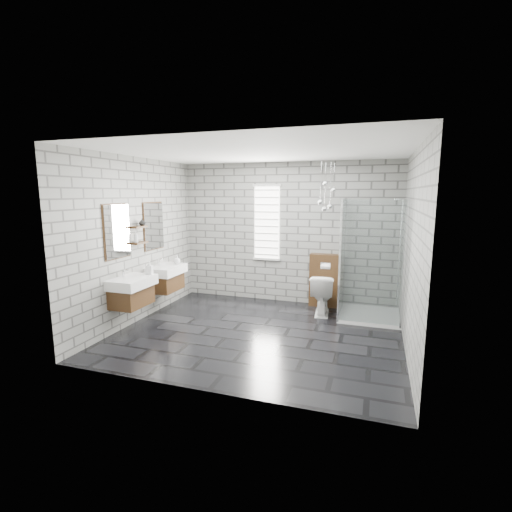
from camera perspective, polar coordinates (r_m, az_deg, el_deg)
The scene contains 20 objects.
floor at distance 5.82m, azimuth 0.38°, elevation -11.82°, with size 4.20×3.60×0.02m, color black.
ceiling at distance 5.45m, azimuth 0.42°, elevation 15.86°, with size 4.20×3.60×0.02m, color white.
wall_back at distance 7.20m, azimuth 4.79°, elevation 3.48°, with size 4.20×0.02×2.70m, color gray.
wall_front at distance 3.81m, azimuth -7.91°, elevation -2.10°, with size 4.20×0.02×2.70m, color gray.
wall_left at distance 6.43m, azimuth -17.83°, elevation 2.30°, with size 0.02×3.60×2.70m, color gray.
wall_right at distance 5.24m, azimuth 22.96°, elevation 0.43°, with size 0.02×3.60×2.70m, color gray.
vanity_left at distance 6.01m, azimuth -18.83°, elevation -4.00°, with size 0.47×0.70×1.57m.
vanity_right at distance 6.79m, azimuth -13.92°, elevation -2.23°, with size 0.47×0.70×1.57m.
shelf_lower at distance 6.35m, azimuth -17.49°, elevation 1.96°, with size 0.14×0.30×0.03m, color #472C15.
shelf_upper at distance 6.32m, azimuth -17.61°, elevation 4.29°, with size 0.14×0.30×0.03m, color #472C15.
window at distance 7.26m, azimuth 1.68°, elevation 5.14°, with size 0.56×0.05×1.48m.
cistern_panel at distance 7.10m, azimuth 10.67°, elevation -3.71°, with size 0.60×0.20×1.00m, color #472C15.
flush_plate at distance 6.94m, azimuth 10.64°, elevation -1.49°, with size 0.18×0.01×0.12m, color silver.
shower_enclosure at distance 6.55m, azimuth 16.32°, elevation -5.04°, with size 1.00×1.00×2.03m.
pendant_cluster at distance 6.58m, azimuth 10.82°, elevation 8.83°, with size 0.29×0.25×0.90m.
toilet at distance 6.69m, azimuth 10.11°, elevation -5.77°, with size 0.40×0.70×0.72m, color white.
soap_bottle_a at distance 6.11m, azimuth -16.09°, elevation -1.73°, with size 0.09×0.10×0.21m, color #B2B2B2.
soap_bottle_b at distance 6.86m, azimuth -12.07°, elevation -0.56°, with size 0.12×0.12×0.16m, color #B2B2B2.
soap_bottle_c at distance 6.25m, azimuth -18.01°, elevation 2.82°, with size 0.07×0.07×0.19m, color #B2B2B2.
vase at distance 6.38m, azimuth -17.10°, elevation 5.02°, with size 0.11×0.11×0.11m, color #B2B2B2.
Camera 1 is at (1.65, -5.16, 2.12)m, focal length 26.00 mm.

